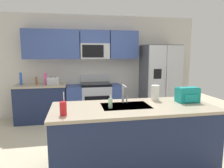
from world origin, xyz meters
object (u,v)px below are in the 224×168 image
(pepper_mill, at_px, (36,81))
(sink_faucet, at_px, (124,92))
(bottle_pink, at_px, (46,79))
(range_oven, at_px, (94,101))
(backpack, at_px, (188,95))
(soap_dispenser, at_px, (110,103))
(toaster, at_px, (53,81))
(bottle_blue, at_px, (21,79))
(paper_towel_roll, at_px, (155,93))
(drink_cup_red, at_px, (63,108))
(refrigerator, at_px, (160,81))

(pepper_mill, relative_size, sink_faucet, 0.67)
(pepper_mill, bearing_deg, bottle_pink, -4.18)
(range_oven, xyz_separation_m, backpack, (1.19, -2.25, 0.57))
(bottle_pink, xyz_separation_m, sink_faucet, (1.38, -2.12, 0.03))
(soap_dispenser, bearing_deg, toaster, 112.64)
(bottle_blue, bearing_deg, paper_towel_roll, -39.71)
(range_oven, bearing_deg, bottle_pink, -179.11)
(toaster, height_order, soap_dispenser, toaster)
(pepper_mill, distance_m, drink_cup_red, 2.69)
(refrigerator, distance_m, backpack, 2.24)
(drink_cup_red, xyz_separation_m, soap_dispenser, (0.61, 0.22, -0.02))
(range_oven, xyz_separation_m, bottle_blue, (-1.72, 0.01, 0.60))
(bottle_blue, distance_m, paper_towel_roll, 3.22)
(refrigerator, bearing_deg, paper_towel_roll, -115.81)
(pepper_mill, distance_m, bottle_blue, 0.35)
(sink_faucet, bearing_deg, refrigerator, 54.22)
(sink_faucet, relative_size, soap_dispenser, 1.66)
(pepper_mill, height_order, bottle_blue, bottle_blue)
(paper_towel_roll, relative_size, backpack, 0.75)
(bottle_blue, distance_m, drink_cup_red, 2.81)
(pepper_mill, height_order, bottle_pink, bottle_pink)
(refrigerator, relative_size, soap_dispenser, 10.88)
(backpack, bearing_deg, soap_dispenser, -174.65)
(sink_faucet, bearing_deg, paper_towel_roll, 10.08)
(range_oven, xyz_separation_m, refrigerator, (1.71, -0.07, 0.48))
(sink_faucet, relative_size, backpack, 0.88)
(range_oven, xyz_separation_m, paper_towel_roll, (0.76, -2.05, 0.58))
(bottle_blue, bearing_deg, pepper_mill, -2.32)
(range_oven, xyz_separation_m, pepper_mill, (-1.37, -0.00, 0.55))
(backpack, bearing_deg, sink_faucet, 173.52)
(refrigerator, xyz_separation_m, soap_dispenser, (-1.73, -2.29, 0.04))
(toaster, xyz_separation_m, backpack, (2.18, -2.20, 0.03))
(refrigerator, relative_size, paper_towel_roll, 7.71)
(bottle_pink, relative_size, paper_towel_roll, 1.12)
(range_oven, bearing_deg, pepper_mill, -179.90)
(drink_cup_red, bearing_deg, paper_towel_roll, 21.10)
(pepper_mill, bearing_deg, bottle_blue, 177.68)
(soap_dispenser, relative_size, paper_towel_roll, 0.71)
(pepper_mill, xyz_separation_m, sink_faucet, (1.60, -2.14, 0.07))
(range_oven, bearing_deg, paper_towel_roll, -69.66)
(range_oven, height_order, drink_cup_red, drink_cup_red)
(paper_towel_roll, bearing_deg, soap_dispenser, -157.68)
(bottle_blue, xyz_separation_m, bottle_pink, (0.56, -0.03, -0.01))
(pepper_mill, distance_m, bottle_pink, 0.22)
(bottle_pink, bearing_deg, backpack, -43.49)
(toaster, relative_size, sink_faucet, 0.99)
(bottle_pink, height_order, sink_faucet, sink_faucet)
(paper_towel_roll, bearing_deg, sink_faucet, -169.92)
(bottle_blue, bearing_deg, toaster, -4.98)
(drink_cup_red, distance_m, soap_dispenser, 0.65)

